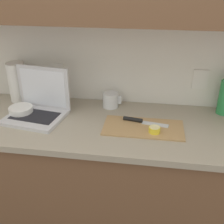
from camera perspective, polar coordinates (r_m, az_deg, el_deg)
name	(u,v)px	position (r m, az deg, el deg)	size (l,w,h in m)	color
counter_unit	(87,181)	(1.86, -5.19, -13.79)	(2.20, 0.62, 0.90)	brown
laptop	(38,105)	(1.70, -14.71, 1.36)	(0.36, 0.31, 0.28)	silver
cutting_board	(143,128)	(1.54, 6.37, -3.17)	(0.43, 0.22, 0.01)	tan
knife	(138,120)	(1.58, 5.29, -1.72)	(0.26, 0.07, 0.02)	silver
lemon_half_cut	(154,130)	(1.49, 8.63, -3.56)	(0.06, 0.06, 0.03)	yellow
measuring_cup	(111,100)	(1.76, -0.28, 2.48)	(0.12, 0.10, 0.09)	silver
bowl_white	(21,111)	(1.74, -17.99, 0.18)	(0.14, 0.14, 0.05)	white
paper_towel_roll	(18,82)	(1.92, -18.59, 5.78)	(0.12, 0.12, 0.25)	white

